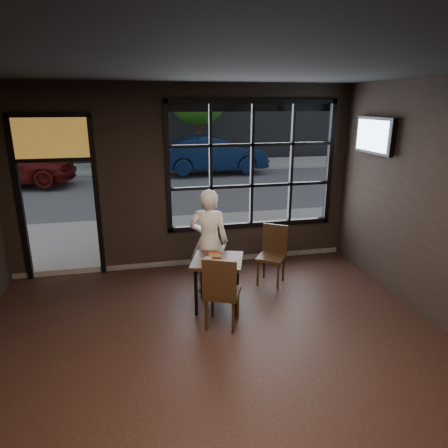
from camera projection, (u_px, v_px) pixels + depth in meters
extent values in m
cube|color=black|center=(232.00, 394.00, 4.14)|extent=(6.00, 7.00, 0.02)
cube|color=black|center=(235.00, 60.00, 3.19)|extent=(6.00, 7.00, 0.02)
cube|color=black|center=(252.00, 166.00, 7.12)|extent=(3.06, 0.12, 2.28)
cube|color=orange|center=(51.00, 138.00, 6.28)|extent=(1.20, 0.06, 0.70)
cube|color=#545456|center=(148.00, 147.00, 26.54)|extent=(60.00, 41.00, 0.04)
cube|color=#5B5956|center=(141.00, 20.00, 23.40)|extent=(28.00, 12.00, 15.00)
cube|color=black|center=(218.00, 283.00, 5.77)|extent=(0.88, 0.88, 0.76)
cube|color=black|center=(222.00, 290.00, 5.26)|extent=(0.58, 0.58, 1.02)
cube|color=black|center=(271.00, 256.00, 6.51)|extent=(0.58, 0.58, 0.97)
imported|color=white|center=(209.00, 241.00, 6.16)|extent=(0.70, 0.58, 1.65)
imported|color=silver|center=(208.00, 261.00, 5.46)|extent=(0.13, 0.13, 0.10)
cube|color=black|center=(375.00, 135.00, 6.36)|extent=(0.11, 0.98, 0.57)
imported|color=#081633|center=(212.00, 154.00, 16.32)|extent=(4.48, 1.70, 1.46)
imported|color=#570F0D|center=(6.00, 163.00, 13.76)|extent=(4.72, 2.37, 1.54)
cylinder|color=#332114|center=(92.00, 146.00, 17.20)|extent=(0.19, 0.19, 2.08)
sphere|color=#2D6F18|center=(88.00, 105.00, 16.70)|extent=(2.27, 2.27, 2.27)
cylinder|color=#332114|center=(199.00, 141.00, 18.00)|extent=(0.22, 0.22, 2.41)
sphere|color=#255E2C|center=(198.00, 95.00, 17.42)|extent=(2.63, 2.63, 2.63)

